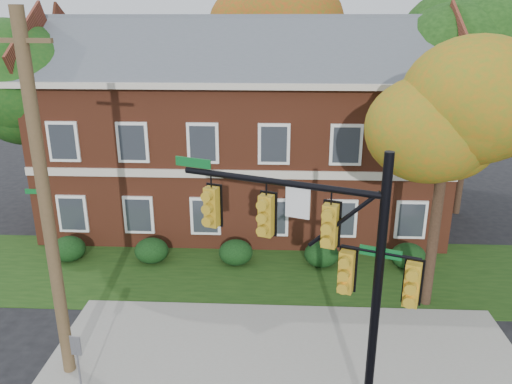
{
  "coord_description": "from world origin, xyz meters",
  "views": [
    {
      "loc": [
        -0.28,
        -11.75,
        9.6
      ],
      "look_at": [
        -0.99,
        3.0,
        4.46
      ],
      "focal_mm": 35.0,
      "sensor_mm": 36.0,
      "label": 1
    }
  ],
  "objects_px": {
    "apartment_building": "(244,120)",
    "traffic_signal": "(326,255)",
    "hedge_right": "(321,254)",
    "hedge_far_right": "(408,256)",
    "sign_post": "(77,357)",
    "hedge_far_left": "(69,249)",
    "tree_near_right": "(457,119)",
    "hedge_left": "(152,251)",
    "hedge_center": "(236,252)",
    "tree_left_rear": "(30,86)",
    "utility_pole": "(46,209)",
    "tree_right_rear": "(487,52)",
    "tree_far_rear": "(275,32)"
  },
  "relations": [
    {
      "from": "apartment_building",
      "to": "traffic_signal",
      "type": "xyz_separation_m",
      "value": [
        2.86,
        -13.01,
        -0.66
      ]
    },
    {
      "from": "hedge_right",
      "to": "hedge_far_right",
      "type": "relative_size",
      "value": 1.0
    },
    {
      "from": "sign_post",
      "to": "hedge_far_left",
      "type": "bearing_deg",
      "value": 121.66
    },
    {
      "from": "hedge_far_left",
      "to": "tree_near_right",
      "type": "height_order",
      "value": "tree_near_right"
    },
    {
      "from": "hedge_left",
      "to": "hedge_right",
      "type": "height_order",
      "value": "same"
    },
    {
      "from": "hedge_far_left",
      "to": "hedge_center",
      "type": "relative_size",
      "value": 1.0
    },
    {
      "from": "tree_left_rear",
      "to": "utility_pole",
      "type": "relative_size",
      "value": 0.9
    },
    {
      "from": "hedge_far_right",
      "to": "traffic_signal",
      "type": "distance_m",
      "value": 9.58
    },
    {
      "from": "hedge_center",
      "to": "utility_pole",
      "type": "bearing_deg",
      "value": -121.37
    },
    {
      "from": "apartment_building",
      "to": "hedge_center",
      "type": "distance_m",
      "value": 6.89
    },
    {
      "from": "tree_near_right",
      "to": "hedge_center",
      "type": "bearing_deg",
      "value": 158.58
    },
    {
      "from": "tree_right_rear",
      "to": "sign_post",
      "type": "distance_m",
      "value": 21.46
    },
    {
      "from": "hedge_center",
      "to": "tree_right_rear",
      "type": "relative_size",
      "value": 0.13
    },
    {
      "from": "hedge_far_left",
      "to": "tree_left_rear",
      "type": "distance_m",
      "value": 7.9
    },
    {
      "from": "hedge_far_right",
      "to": "tree_right_rear",
      "type": "height_order",
      "value": "tree_right_rear"
    },
    {
      "from": "tree_near_right",
      "to": "traffic_signal",
      "type": "bearing_deg",
      "value": -131.54
    },
    {
      "from": "hedge_right",
      "to": "tree_left_rear",
      "type": "bearing_deg",
      "value": 162.63
    },
    {
      "from": "hedge_right",
      "to": "hedge_far_right",
      "type": "bearing_deg",
      "value": 0.0
    },
    {
      "from": "utility_pole",
      "to": "sign_post",
      "type": "height_order",
      "value": "utility_pole"
    },
    {
      "from": "hedge_right",
      "to": "utility_pole",
      "type": "height_order",
      "value": "utility_pole"
    },
    {
      "from": "hedge_far_left",
      "to": "tree_left_rear",
      "type": "height_order",
      "value": "tree_left_rear"
    },
    {
      "from": "hedge_far_right",
      "to": "tree_near_right",
      "type": "relative_size",
      "value": 0.16
    },
    {
      "from": "tree_near_right",
      "to": "hedge_far_left",
      "type": "bearing_deg",
      "value": 168.73
    },
    {
      "from": "apartment_building",
      "to": "utility_pole",
      "type": "xyz_separation_m",
      "value": [
        -4.19,
        -12.13,
        0.04
      ]
    },
    {
      "from": "tree_left_rear",
      "to": "utility_pole",
      "type": "distance_m",
      "value": 12.44
    },
    {
      "from": "hedge_far_right",
      "to": "hedge_far_left",
      "type": "bearing_deg",
      "value": 180.0
    },
    {
      "from": "hedge_right",
      "to": "tree_left_rear",
      "type": "height_order",
      "value": "tree_left_rear"
    },
    {
      "from": "tree_far_rear",
      "to": "sign_post",
      "type": "height_order",
      "value": "tree_far_rear"
    },
    {
      "from": "hedge_far_left",
      "to": "tree_left_rear",
      "type": "bearing_deg",
      "value": 123.42
    },
    {
      "from": "tree_right_rear",
      "to": "traffic_signal",
      "type": "relative_size",
      "value": 1.52
    },
    {
      "from": "hedge_center",
      "to": "tree_left_rear",
      "type": "xyz_separation_m",
      "value": [
        -9.73,
        4.14,
        6.16
      ]
    },
    {
      "from": "apartment_building",
      "to": "sign_post",
      "type": "xyz_separation_m",
      "value": [
        -3.4,
        -13.21,
        -3.64
      ]
    },
    {
      "from": "hedge_far_right",
      "to": "tree_right_rear",
      "type": "bearing_deg",
      "value": 54.77
    },
    {
      "from": "tree_left_rear",
      "to": "traffic_signal",
      "type": "distance_m",
      "value": 17.48
    },
    {
      "from": "hedge_center",
      "to": "tree_near_right",
      "type": "bearing_deg",
      "value": -21.42
    },
    {
      "from": "hedge_far_left",
      "to": "tree_right_rear",
      "type": "height_order",
      "value": "tree_right_rear"
    },
    {
      "from": "hedge_center",
      "to": "tree_far_rear",
      "type": "bearing_deg",
      "value": 84.15
    },
    {
      "from": "hedge_center",
      "to": "sign_post",
      "type": "bearing_deg",
      "value": -113.16
    },
    {
      "from": "hedge_right",
      "to": "traffic_signal",
      "type": "xyz_separation_m",
      "value": [
        -0.64,
        -7.76,
        3.8
      ]
    },
    {
      "from": "hedge_center",
      "to": "apartment_building",
      "type": "bearing_deg",
      "value": 90.0
    },
    {
      "from": "tree_left_rear",
      "to": "hedge_center",
      "type": "bearing_deg",
      "value": -23.04
    },
    {
      "from": "tree_right_rear",
      "to": "utility_pole",
      "type": "distance_m",
      "value": 20.46
    },
    {
      "from": "hedge_far_left",
      "to": "tree_left_rear",
      "type": "xyz_separation_m",
      "value": [
        -2.73,
        4.14,
        6.16
      ]
    },
    {
      "from": "hedge_far_right",
      "to": "sign_post",
      "type": "xyz_separation_m",
      "value": [
        -10.4,
        -7.95,
        0.82
      ]
    },
    {
      "from": "traffic_signal",
      "to": "tree_left_rear",
      "type": "bearing_deg",
      "value": 157.36
    },
    {
      "from": "tree_far_rear",
      "to": "sign_post",
      "type": "relative_size",
      "value": 5.83
    },
    {
      "from": "tree_right_rear",
      "to": "hedge_left",
      "type": "bearing_deg",
      "value": -157.58
    },
    {
      "from": "tree_far_rear",
      "to": "sign_post",
      "type": "bearing_deg",
      "value": -102.7
    },
    {
      "from": "tree_left_rear",
      "to": "sign_post",
      "type": "relative_size",
      "value": 4.49
    },
    {
      "from": "tree_right_rear",
      "to": "tree_near_right",
      "type": "bearing_deg",
      "value": -114.58
    }
  ]
}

